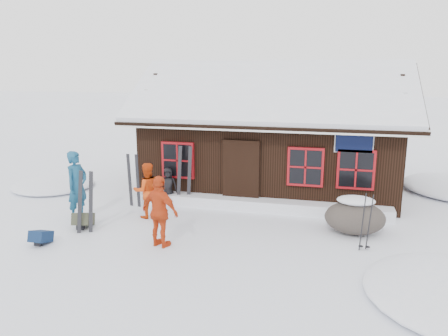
# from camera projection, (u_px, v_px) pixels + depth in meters

# --- Properties ---
(ground) EXTENTS (120.00, 120.00, 0.00)m
(ground) POSITION_uv_depth(u_px,v_px,m) (187.00, 232.00, 11.25)
(ground) COLOR white
(ground) RESTS_ON ground
(mountain_hut) EXTENTS (8.90, 6.09, 4.42)m
(mountain_hut) POSITION_uv_depth(u_px,v_px,m) (273.00, 143.00, 15.25)
(mountain_hut) COLOR black
(mountain_hut) RESTS_ON ground
(snow_drift) EXTENTS (7.60, 0.60, 0.35)m
(snow_drift) POSITION_uv_depth(u_px,v_px,m) (259.00, 204.00, 12.98)
(snow_drift) COLOR white
(snow_drift) RESTS_ON ground
(snow_mounds) EXTENTS (20.60, 13.20, 0.48)m
(snow_mounds) POSITION_uv_depth(u_px,v_px,m) (262.00, 214.00, 12.62)
(snow_mounds) COLOR white
(snow_mounds) RESTS_ON ground
(skier_teal) EXTENTS (0.57, 0.77, 1.95)m
(skier_teal) POSITION_uv_depth(u_px,v_px,m) (77.00, 186.00, 12.00)
(skier_teal) COLOR navy
(skier_teal) RESTS_ON ground
(skier_orange_left) EXTENTS (0.97, 0.92, 1.57)m
(skier_orange_left) POSITION_uv_depth(u_px,v_px,m) (147.00, 190.00, 12.23)
(skier_orange_left) COLOR #D8430F
(skier_orange_left) RESTS_ON ground
(skier_orange_right) EXTENTS (1.09, 0.70, 1.72)m
(skier_orange_right) POSITION_uv_depth(u_px,v_px,m) (160.00, 212.00, 10.19)
(skier_orange_right) COLOR red
(skier_orange_right) RESTS_ON ground
(skier_crouched) EXTENTS (0.64, 0.51, 1.14)m
(skier_crouched) POSITION_uv_depth(u_px,v_px,m) (168.00, 186.00, 13.52)
(skier_crouched) COLOR black
(skier_crouched) RESTS_ON ground
(boulder) EXTENTS (1.51, 1.14, 0.88)m
(boulder) POSITION_uv_depth(u_px,v_px,m) (355.00, 217.00, 11.09)
(boulder) COLOR #49403A
(boulder) RESTS_ON ground
(ski_pair_left) EXTENTS (0.51, 0.18, 1.69)m
(ski_pair_left) POSITION_uv_depth(u_px,v_px,m) (85.00, 203.00, 11.06)
(ski_pair_left) COLOR black
(ski_pair_left) RESTS_ON ground
(ski_pair_mid) EXTENTS (0.41, 0.07, 1.68)m
(ski_pair_mid) POSITION_uv_depth(u_px,v_px,m) (134.00, 181.00, 13.22)
(ski_pair_mid) COLOR black
(ski_pair_mid) RESTS_ON ground
(ski_pair_right) EXTENTS (0.52, 0.17, 1.89)m
(ski_pair_right) POSITION_uv_depth(u_px,v_px,m) (184.00, 177.00, 13.32)
(ski_pair_right) COLOR black
(ski_pair_right) RESTS_ON ground
(ski_poles) EXTENTS (0.25, 0.12, 1.40)m
(ski_poles) POSITION_uv_depth(u_px,v_px,m) (366.00, 223.00, 10.03)
(ski_poles) COLOR black
(ski_poles) RESTS_ON ground
(backpack_blue) EXTENTS (0.38, 0.50, 0.27)m
(backpack_blue) POSITION_uv_depth(u_px,v_px,m) (41.00, 239.00, 10.47)
(backpack_blue) COLOR #0F2344
(backpack_blue) RESTS_ON ground
(backpack_olive) EXTENTS (0.56, 0.67, 0.32)m
(backpack_olive) POSITION_uv_depth(u_px,v_px,m) (84.00, 222.00, 11.56)
(backpack_olive) COLOR #3C3F2D
(backpack_olive) RESTS_ON ground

